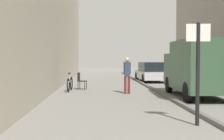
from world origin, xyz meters
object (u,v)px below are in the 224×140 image
(parked_car, at_px, (151,72))
(delivery_van, at_px, (198,67))
(bicycle_leaning, at_px, (70,84))
(street_sign_post, at_px, (198,65))
(cafe_chair_near_window, at_px, (81,80))
(pedestrian_main_foreground, at_px, (127,73))

(parked_car, bearing_deg, delivery_van, -89.08)
(bicycle_leaning, bearing_deg, parked_car, 51.65)
(delivery_van, bearing_deg, parked_car, 94.43)
(parked_car, distance_m, street_sign_post, 14.24)
(cafe_chair_near_window, bearing_deg, bicycle_leaning, -22.40)
(street_sign_post, distance_m, bicycle_leaning, 8.94)
(pedestrian_main_foreground, distance_m, street_sign_post, 6.78)
(cafe_chair_near_window, bearing_deg, pedestrian_main_foreground, 60.69)
(parked_car, distance_m, bicycle_leaning, 8.28)
(delivery_van, bearing_deg, pedestrian_main_foreground, 157.90)
(delivery_van, height_order, cafe_chair_near_window, delivery_van)
(pedestrian_main_foreground, height_order, delivery_van, delivery_van)
(parked_car, height_order, cafe_chair_near_window, parked_car)
(pedestrian_main_foreground, bearing_deg, street_sign_post, 95.97)
(delivery_van, xyz_separation_m, bicycle_leaning, (-5.89, 2.60, -0.95))
(parked_car, bearing_deg, bicycle_leaning, -133.20)
(pedestrian_main_foreground, relative_size, delivery_van, 0.36)
(bicycle_leaning, xyz_separation_m, cafe_chair_near_window, (0.52, 0.77, 0.17))
(pedestrian_main_foreground, relative_size, cafe_chair_near_window, 1.88)
(street_sign_post, height_order, cafe_chair_near_window, street_sign_post)
(delivery_van, distance_m, cafe_chair_near_window, 6.38)
(pedestrian_main_foreground, height_order, street_sign_post, street_sign_post)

